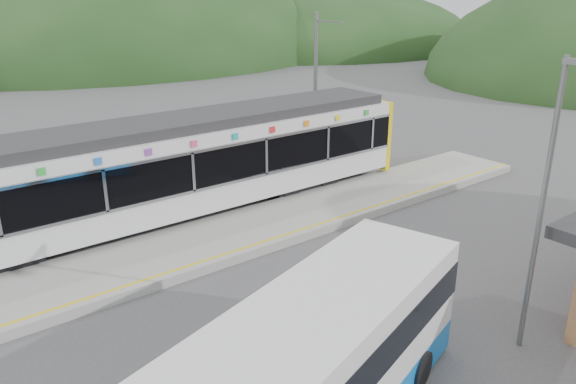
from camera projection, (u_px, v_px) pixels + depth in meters
ground at (322, 266)px, 17.13m from camera, size 120.00×120.00×0.00m
hills at (349, 181)px, 24.62m from camera, size 146.00×149.00×26.00m
platform at (260, 227)px, 19.53m from camera, size 26.00×3.20×0.30m
yellow_line at (282, 235)px, 18.51m from camera, size 26.00×0.10×0.01m
train at (160, 169)px, 19.54m from camera, size 20.44×3.01×3.74m
catenary_mast_east at (316, 86)px, 26.27m from camera, size 0.18×1.80×7.00m
lamp_post at (551, 188)px, 11.89m from camera, size 0.35×1.17×6.75m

